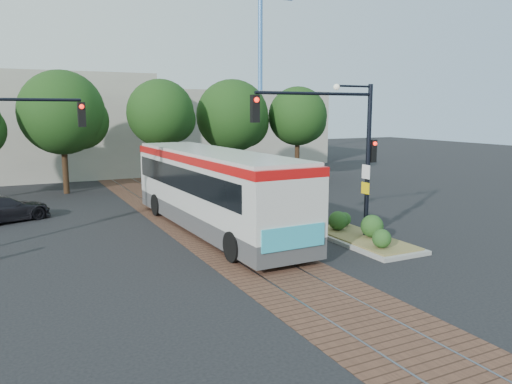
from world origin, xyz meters
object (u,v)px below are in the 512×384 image
at_px(city_bus, 213,186).
at_px(signal_pole_main, 343,138).
at_px(parked_car, 1,209).
at_px(traffic_island, 361,233).

height_order(city_bus, signal_pole_main, signal_pole_main).
distance_m(city_bus, parked_car, 10.27).
bearing_deg(city_bus, traffic_island, -46.48).
bearing_deg(signal_pole_main, city_bus, 129.22).
relative_size(city_bus, traffic_island, 2.53).
bearing_deg(city_bus, signal_pole_main, -52.58).
bearing_deg(traffic_island, city_bus, 135.32).
height_order(traffic_island, signal_pole_main, signal_pole_main).
relative_size(city_bus, signal_pole_main, 2.19).
xyz_separation_m(traffic_island, signal_pole_main, (-0.96, 0.09, 3.83)).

